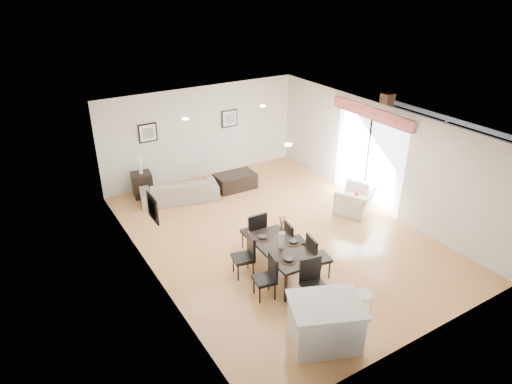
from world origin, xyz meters
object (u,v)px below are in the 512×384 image
coffee_table (235,181)px  kitchen_island (325,323)px  armchair (356,200)px  bar_stool (363,298)px  dining_chair_efar (292,238)px  sofa (179,190)px  dining_chair_foot (255,230)px  dining_chair_wfar (247,253)px  dining_chair_head (312,279)px  side_table (142,185)px  dining_chair_enear (316,254)px  dining_table (281,250)px  dining_chair_wnear (268,275)px

coffee_table → kitchen_island: kitchen_island is taller
armchair → bar_stool: size_ratio=1.48×
dining_chair_efar → bar_stool: size_ratio=1.24×
coffee_table → kitchen_island: size_ratio=0.77×
sofa → dining_chair_foot: bearing=111.6°
dining_chair_wfar → bar_stool: size_ratio=1.32×
dining_chair_head → side_table: dining_chair_head is taller
dining_chair_enear → coffee_table: 4.49m
dining_chair_wfar → dining_table: bearing=66.7°
dining_chair_head → bar_stool: dining_chair_head is taller
side_table → dining_table: bearing=-76.5°
dining_chair_wfar → dining_chair_head: bearing=33.9°
dining_chair_foot → bar_stool: dining_chair_foot is taller
dining_chair_wnear → dining_chair_foot: bearing=168.3°
kitchen_island → dining_chair_wnear: bearing=118.1°
dining_chair_efar → sofa: bearing=24.3°
dining_chair_efar → coffee_table: bearing=-0.4°
dining_chair_wfar → side_table: size_ratio=1.34×
dining_table → dining_chair_wfar: size_ratio=1.84×
dining_chair_wnear → bar_stool: bearing=42.6°
dining_chair_foot → side_table: bearing=-71.0°
dining_chair_enear → bar_stool: dining_chair_enear is taller
dining_table → kitchen_island: kitchen_island is taller
dining_chair_head → kitchen_island: size_ratio=0.65×
dining_chair_head → side_table: bearing=112.0°
dining_chair_efar → dining_chair_foot: size_ratio=0.86×
dining_table → coffee_table: (1.20, 4.05, -0.38)m
dining_table → dining_chair_foot: size_ratio=1.68×
armchair → dining_table: 3.40m
dining_chair_head → dining_chair_enear: bearing=58.3°
dining_chair_head → dining_table: bearing=101.4°
dining_chair_enear → side_table: bearing=28.6°
armchair → side_table: side_table is taller
dining_chair_efar → bar_stool: dining_chair_efar is taller
dining_chair_wfar → bar_stool: dining_chair_wfar is taller
dining_chair_head → kitchen_island: dining_chair_head is taller
kitchen_island → dining_chair_enear: bearing=79.7°
dining_chair_enear → kitchen_island: bearing=157.4°
dining_chair_foot → kitchen_island: bearing=83.9°
dining_table → coffee_table: bearing=76.3°
armchair → dining_table: dining_table is taller
dining_table → bar_stool: (0.38, -1.92, -0.02)m
dining_chair_wnear → kitchen_island: (0.14, -1.51, -0.07)m
dining_table → dining_chair_wnear: (-0.57, -0.42, -0.12)m
dining_chair_wfar → dining_chair_wnear: bearing=10.9°
dining_chair_foot → side_table: size_ratio=1.46×
dining_table → dining_chair_wfar: (-0.57, 0.39, -0.10)m
armchair → dining_chair_wfar: (-3.73, -0.85, 0.18)m
bar_stool → dining_chair_wnear: bearing=122.4°
dining_chair_wfar → kitchen_island: 2.32m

